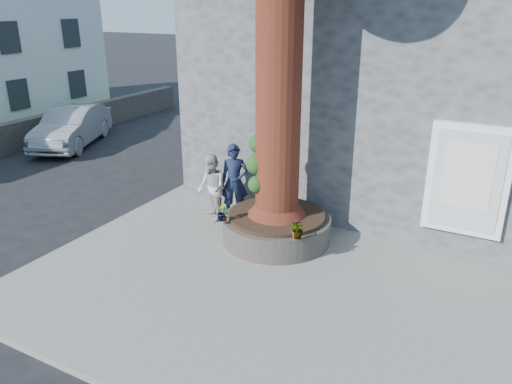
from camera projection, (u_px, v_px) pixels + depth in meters
The scene contains 13 objects.
ground at pixel (192, 277), 9.50m from camera, with size 120.00×120.00×0.00m, color black.
pavement at pixel (286, 270), 9.63m from camera, with size 9.00×8.00×0.12m, color slate.
yellow_line at pixel (110, 226), 11.67m from camera, with size 0.10×30.00×0.01m, color yellow.
stone_shop at pixel (422, 72), 13.17m from camera, with size 10.30×8.30×6.30m.
planter at pixel (277, 227), 10.64m from camera, with size 2.30×2.30×0.60m.
man at pixel (235, 182), 11.53m from camera, with size 0.65×0.42×1.78m, color #121A33.
woman at pixel (211, 188), 11.46m from camera, with size 0.76×0.59×1.56m, color #B3B1AB.
shopping_bag at pixel (240, 215), 11.64m from camera, with size 0.20×0.12×0.28m, color white.
car_silver at pixel (72, 127), 17.91m from camera, with size 1.48×4.25×1.40m, color gray.
plant_a at pixel (224, 214), 10.12m from camera, with size 0.17×0.11×0.32m, color gray.
plant_b at pixel (221, 212), 10.14m from camera, with size 0.20×0.20×0.37m, color gray.
plant_c at pixel (298, 229), 9.39m from camera, with size 0.21×0.21×0.38m, color gray.
plant_d at pixel (297, 230), 9.39m from camera, with size 0.30×0.27×0.34m, color gray.
Camera 1 is at (5.00, -6.72, 4.92)m, focal length 35.00 mm.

